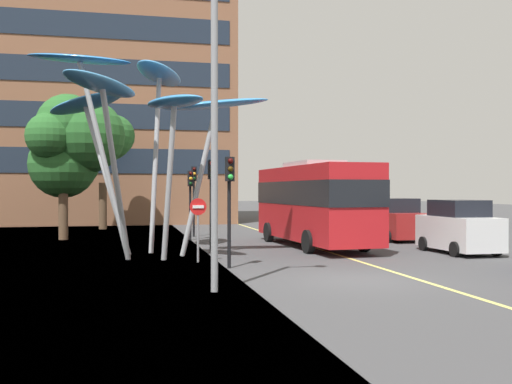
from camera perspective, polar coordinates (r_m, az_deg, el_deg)
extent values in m
cube|color=#424244|center=(17.37, 9.98, -8.52)|extent=(120.00, 240.00, 0.10)
cube|color=#E0D666|center=(18.05, 14.90, -8.05)|extent=(0.16, 144.00, 0.01)
cube|color=red|center=(26.93, 5.57, -1.06)|extent=(3.00, 9.74, 3.29)
cube|color=black|center=(26.92, 5.57, -0.08)|extent=(3.03, 9.84, 1.05)
cube|color=yellow|center=(31.41, 2.46, 1.57)|extent=(1.36, 0.18, 0.36)
cube|color=#B2B2B7|center=(26.94, 5.58, 2.69)|extent=(2.04, 3.46, 0.24)
cylinder|color=black|center=(30.22, 5.73, -3.80)|extent=(0.33, 0.97, 0.96)
cylinder|color=black|center=(29.42, 1.23, -3.90)|extent=(0.33, 0.97, 0.96)
cylinder|color=black|center=(25.07, 10.40, -4.62)|extent=(0.33, 0.97, 0.96)
cylinder|color=black|center=(24.10, 5.09, -4.81)|extent=(0.33, 0.97, 0.96)
cylinder|color=#9EA0A5|center=(23.17, -5.49, 1.18)|extent=(1.55, 0.35, 6.00)
ellipsoid|color=#388EDB|center=(23.43, -3.83, 8.48)|extent=(4.24, 1.71, 0.74)
cylinder|color=#9EA0A5|center=(24.98, -9.72, 2.93)|extent=(0.66, 1.41, 7.58)
ellipsoid|color=#4CA3E5|center=(26.02, -9.32, 11.19)|extent=(2.78, 4.09, 0.87)
cylinder|color=#9EA0A5|center=(24.80, -14.30, 1.41)|extent=(2.08, 2.28, 6.30)
ellipsoid|color=#4299E0|center=(26.11, -16.24, 8.19)|extent=(4.11, 4.30, 0.88)
cylinder|color=#9EA0A5|center=(23.56, -14.54, 3.20)|extent=(2.06, 0.58, 7.69)
ellipsoid|color=#2D7FD1|center=(24.29, -16.74, 12.21)|extent=(4.21, 2.08, 0.56)
cylinder|color=#9EA0A5|center=(21.59, -13.44, 1.55)|extent=(1.15, 1.79, 6.24)
ellipsoid|color=#4CA3E5|center=(21.14, -14.70, 10.01)|extent=(3.07, 4.14, 0.68)
cylinder|color=#9EA0A5|center=(21.66, -8.41, 0.98)|extent=(0.62, 0.87, 5.78)
ellipsoid|color=#388EDB|center=(21.61, -7.90, 8.65)|extent=(2.59, 3.24, 0.43)
cylinder|color=black|center=(19.44, -2.62, -2.02)|extent=(0.12, 0.12, 3.67)
cube|color=black|center=(19.30, -2.55, 2.23)|extent=(0.28, 0.24, 0.80)
sphere|color=#390706|center=(19.18, -2.48, 3.01)|extent=(0.18, 0.18, 0.18)
sphere|color=#3A2707|center=(19.17, -2.48, 2.24)|extent=(0.18, 0.18, 0.18)
sphere|color=green|center=(19.16, -2.48, 1.46)|extent=(0.18, 0.18, 0.18)
cylinder|color=black|center=(24.76, -4.38, -1.35)|extent=(0.12, 0.12, 3.83)
cube|color=black|center=(24.62, -4.33, 2.17)|extent=(0.28, 0.24, 0.80)
sphere|color=red|center=(24.51, -4.29, 2.79)|extent=(0.18, 0.18, 0.18)
sphere|color=#3A2707|center=(24.50, -4.29, 2.19)|extent=(0.18, 0.18, 0.18)
sphere|color=black|center=(24.49, -4.29, 1.58)|extent=(0.18, 0.18, 0.18)
cylinder|color=black|center=(30.48, -6.38, -1.31)|extent=(0.12, 0.12, 3.57)
cube|color=black|center=(30.34, -6.36, 1.30)|extent=(0.28, 0.24, 0.80)
sphere|color=#390706|center=(30.21, -6.33, 1.80)|extent=(0.18, 0.18, 0.18)
sphere|color=orange|center=(30.21, -6.33, 1.31)|extent=(0.18, 0.18, 0.18)
sphere|color=black|center=(30.20, -6.33, 0.81)|extent=(0.18, 0.18, 0.18)
cylinder|color=black|center=(32.72, -6.04, -0.94)|extent=(0.12, 0.12, 3.87)
cube|color=black|center=(32.58, -6.02, 1.76)|extent=(0.28, 0.24, 0.80)
sphere|color=#390706|center=(32.46, -5.99, 2.22)|extent=(0.18, 0.18, 0.18)
sphere|color=orange|center=(32.45, -5.99, 1.77)|extent=(0.18, 0.18, 0.18)
sphere|color=black|center=(32.45, -5.99, 1.31)|extent=(0.18, 0.18, 0.18)
cube|color=silver|center=(25.46, 19.01, -3.74)|extent=(1.78, 3.98, 1.32)
cube|color=black|center=(25.42, 19.02, -1.49)|extent=(1.64, 2.19, 0.67)
cylinder|color=black|center=(27.02, 19.27, -4.66)|extent=(0.20, 0.60, 0.60)
cylinder|color=black|center=(26.13, 15.93, -4.82)|extent=(0.20, 0.60, 0.60)
cylinder|color=black|center=(24.96, 22.24, -5.07)|extent=(0.20, 0.60, 0.60)
cylinder|color=black|center=(24.00, 18.72, -5.27)|extent=(0.20, 0.60, 0.60)
cube|color=maroon|center=(31.18, 13.24, -3.07)|extent=(1.85, 4.34, 1.26)
cube|color=black|center=(31.14, 13.24, -1.25)|extent=(1.70, 2.38, 0.71)
cylinder|color=black|center=(32.82, 13.68, -3.80)|extent=(0.20, 0.60, 0.60)
cylinder|color=black|center=(32.06, 10.70, -3.89)|extent=(0.20, 0.60, 0.60)
cylinder|color=black|center=(30.43, 15.90, -4.11)|extent=(0.20, 0.60, 0.60)
cylinder|color=black|center=(29.61, 12.74, -4.23)|extent=(0.20, 0.60, 0.60)
cylinder|color=gray|center=(15.03, -4.05, 6.50)|extent=(0.18, 0.18, 8.47)
cylinder|color=brown|center=(32.21, -18.15, -1.88)|extent=(0.48, 0.48, 2.84)
sphere|color=#286028|center=(32.61, -17.71, 6.13)|extent=(3.33, 3.33, 3.33)
sphere|color=#286028|center=(31.82, -19.36, 5.14)|extent=(2.41, 2.41, 2.41)
sphere|color=#286028|center=(33.05, -17.33, 2.79)|extent=(2.91, 2.91, 2.91)
sphere|color=#286028|center=(32.57, -16.01, 5.24)|extent=(3.94, 3.94, 3.94)
sphere|color=#286028|center=(32.88, -18.18, 2.58)|extent=(3.59, 3.59, 3.59)
cylinder|color=brown|center=(40.13, -14.60, -1.31)|extent=(0.52, 0.52, 3.07)
sphere|color=#286028|center=(39.88, -15.34, 4.38)|extent=(3.21, 3.21, 3.21)
sphere|color=#286028|center=(39.69, -14.06, 5.18)|extent=(3.07, 3.07, 3.07)
sphere|color=#286028|center=(40.31, -13.62, 5.32)|extent=(2.79, 2.79, 2.79)
cylinder|color=gray|center=(21.16, -5.63, -3.71)|extent=(0.08, 0.08, 2.29)
cylinder|color=red|center=(21.08, -5.62, -1.43)|extent=(0.60, 0.03, 0.60)
cube|color=white|center=(21.06, -5.61, -1.43)|extent=(0.40, 0.04, 0.11)
cube|color=brown|center=(51.85, -15.59, 11.71)|extent=(22.13, 14.01, 25.88)
cube|color=#1E2838|center=(43.85, -16.12, 2.94)|extent=(20.80, 0.08, 1.81)
cube|color=#1E2838|center=(44.12, -16.12, 7.15)|extent=(20.80, 0.08, 1.81)
cube|color=#1E2838|center=(44.63, -16.13, 11.27)|extent=(20.80, 0.08, 1.81)
cube|color=#1E2838|center=(45.36, -16.13, 15.29)|extent=(20.80, 0.08, 1.81)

